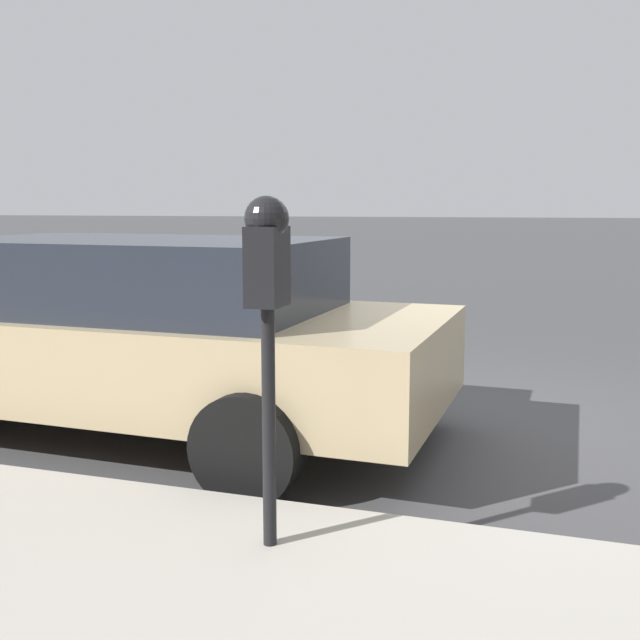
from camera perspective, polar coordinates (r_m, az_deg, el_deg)
name	(u,v)px	position (r m, az deg, el deg)	size (l,w,h in m)	color
ground_plane	(464,424)	(5.91, 10.93, -7.77)	(220.00, 220.00, 0.00)	#424244
parking_meter	(267,282)	(3.20, -4.03, 2.89)	(0.21, 0.19, 1.55)	black
car_tan	(122,330)	(5.66, -14.86, -0.71)	(2.23, 4.87, 1.43)	tan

